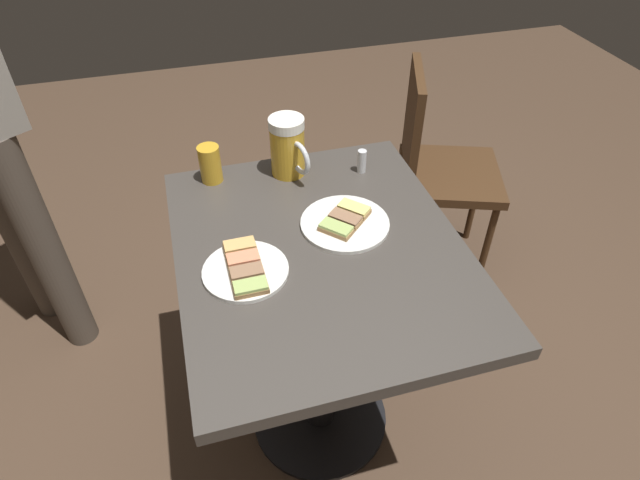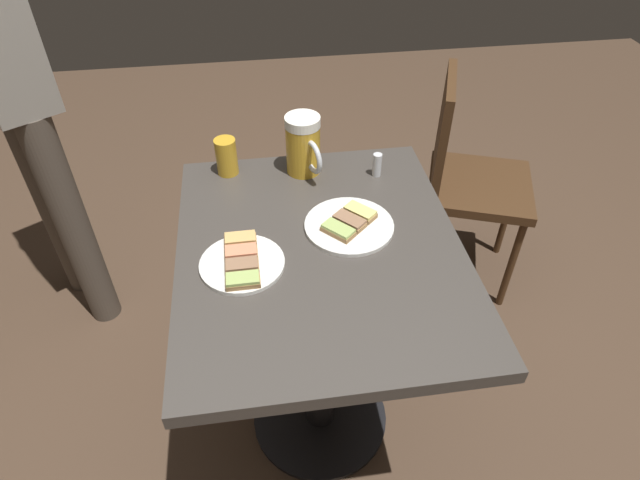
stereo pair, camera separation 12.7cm
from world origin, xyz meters
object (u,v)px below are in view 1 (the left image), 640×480
object	(u,v)px
beer_mug	(288,147)
beer_glass_small	(210,164)
plate_near	(345,222)
plate_far	(245,269)
cafe_chair	(435,163)
salt_shaker	(362,161)

from	to	relation	value
beer_mug	beer_glass_small	xyz separation A→B (m)	(-0.21, 0.02, -0.03)
plate_near	beer_mug	xyz separation A→B (m)	(-0.08, 0.26, 0.08)
plate_near	plate_far	bearing A→B (deg)	-159.65
plate_far	cafe_chair	world-z (taller)	cafe_chair
plate_far	salt_shaker	distance (m)	0.50
plate_near	beer_mug	world-z (taller)	beer_mug
plate_near	beer_mug	bearing A→B (deg)	107.03
plate_far	beer_mug	distance (m)	0.42
beer_mug	plate_far	bearing A→B (deg)	-117.42
beer_mug	salt_shaker	xyz separation A→B (m)	(0.20, -0.05, -0.05)
plate_far	plate_near	bearing A→B (deg)	20.35
beer_mug	cafe_chair	distance (m)	0.80
beer_glass_small	cafe_chair	xyz separation A→B (m)	(0.85, 0.28, -0.33)
plate_far	cafe_chair	xyz separation A→B (m)	(0.83, 0.67, -0.28)
beer_glass_small	cafe_chair	distance (m)	0.96
plate_near	beer_mug	distance (m)	0.29
beer_glass_small	plate_near	bearing A→B (deg)	-44.31
plate_far	beer_glass_small	distance (m)	0.39
beer_glass_small	salt_shaker	world-z (taller)	beer_glass_small
salt_shaker	cafe_chair	bearing A→B (deg)	39.00
plate_far	cafe_chair	distance (m)	1.10
beer_mug	beer_glass_small	world-z (taller)	beer_mug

